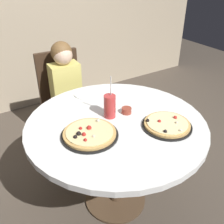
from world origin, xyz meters
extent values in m
plane|color=#4C4238|center=(0.00, 0.00, 0.00)|extent=(8.00, 8.00, 0.00)
cylinder|color=white|center=(0.00, 0.00, 0.73)|extent=(1.20, 1.20, 0.04)
cylinder|color=#4C3826|center=(0.00, 0.00, 0.36)|extent=(0.09, 0.09, 0.69)
cylinder|color=#4C3826|center=(0.00, 0.00, 0.01)|extent=(0.48, 0.48, 0.02)
cube|color=#382619|center=(0.00, 0.86, 0.43)|extent=(0.42, 0.42, 0.04)
cube|color=#382619|center=(0.01, 1.04, 0.69)|extent=(0.40, 0.06, 0.52)
cylinder|color=#382619|center=(-0.18, 0.70, 0.21)|extent=(0.04, 0.04, 0.41)
cylinder|color=#382619|center=(0.16, 0.68, 0.21)|extent=(0.04, 0.04, 0.41)
cylinder|color=#382619|center=(-0.16, 1.04, 0.21)|extent=(0.04, 0.04, 0.41)
cylinder|color=#382619|center=(0.18, 1.01, 0.21)|extent=(0.04, 0.04, 0.41)
cube|color=#3F4766|center=(-0.01, 0.70, 0.23)|extent=(0.26, 0.33, 0.45)
cube|color=#D8CC66|center=(0.00, 0.84, 0.67)|extent=(0.27, 0.18, 0.44)
sphere|color=beige|center=(0.00, 0.84, 0.97)|extent=(0.17, 0.17, 0.17)
sphere|color=brown|center=(0.00, 0.86, 0.99)|extent=(0.18, 0.18, 0.18)
cylinder|color=black|center=(0.24, -0.22, 0.76)|extent=(0.32, 0.32, 0.01)
cylinder|color=tan|center=(0.24, -0.22, 0.77)|extent=(0.29, 0.29, 0.02)
cylinder|color=beige|center=(0.24, -0.22, 0.78)|extent=(0.26, 0.26, 0.01)
sphere|color=beige|center=(0.29, -0.26, 0.79)|extent=(0.02, 0.02, 0.02)
sphere|color=beige|center=(0.25, -0.34, 0.79)|extent=(0.02, 0.02, 0.02)
sphere|color=#B2231E|center=(0.21, -0.19, 0.79)|extent=(0.02, 0.02, 0.02)
sphere|color=#B2231E|center=(0.32, -0.21, 0.79)|extent=(0.02, 0.02, 0.02)
sphere|color=black|center=(0.16, -0.30, 0.79)|extent=(0.02, 0.02, 0.02)
sphere|color=black|center=(0.15, -0.15, 0.79)|extent=(0.02, 0.02, 0.02)
cylinder|color=black|center=(-0.22, -0.05, 0.76)|extent=(0.35, 0.35, 0.01)
cylinder|color=tan|center=(-0.22, -0.05, 0.77)|extent=(0.32, 0.32, 0.02)
cylinder|color=beige|center=(-0.22, -0.05, 0.78)|extent=(0.29, 0.29, 0.01)
sphere|color=beige|center=(-0.12, 0.02, 0.79)|extent=(0.02, 0.02, 0.02)
sphere|color=#B2231E|center=(-0.26, 0.01, 0.79)|extent=(0.02, 0.02, 0.02)
sphere|color=#B2231E|center=(-0.21, -0.02, 0.79)|extent=(0.03, 0.03, 0.03)
sphere|color=black|center=(-0.32, -0.06, 0.79)|extent=(0.02, 0.02, 0.02)
sphere|color=black|center=(-0.29, -0.04, 0.79)|extent=(0.03, 0.03, 0.03)
sphere|color=#B2231E|center=(-0.27, -0.06, 0.79)|extent=(0.02, 0.02, 0.02)
sphere|color=beige|center=(-0.23, -0.11, 0.79)|extent=(0.02, 0.02, 0.02)
sphere|color=#B2231E|center=(-0.29, -0.11, 0.79)|extent=(0.02, 0.02, 0.02)
cylinder|color=#B73333|center=(0.00, 0.08, 0.83)|extent=(0.08, 0.08, 0.16)
cylinder|color=white|center=(0.01, 0.08, 0.95)|extent=(0.04, 0.05, 0.22)
cylinder|color=brown|center=(0.12, 0.05, 0.77)|extent=(0.07, 0.07, 0.04)
cylinder|color=white|center=(0.01, 0.46, 0.76)|extent=(0.18, 0.18, 0.01)
camera|label=1|loc=(-0.79, -1.19, 1.69)|focal=41.43mm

